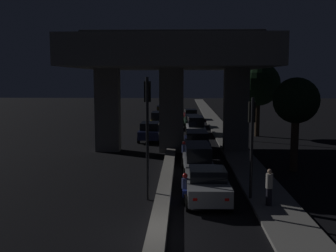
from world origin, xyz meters
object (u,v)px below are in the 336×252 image
at_px(traffic_light_left_of_median, 147,117).
at_px(car_dark_blue_third_oncoming, 163,111).
at_px(car_silver_second, 198,158).
at_px(car_silver_lead, 207,185).
at_px(car_white_fourth, 196,125).
at_px(motorcycle_black_filtering_mid, 184,154).
at_px(traffic_light_right_of_median, 252,131).
at_px(street_lamp, 222,86).
at_px(car_dark_blue_lead_oncoming, 150,131).
at_px(car_dark_red_sixth, 191,114).
at_px(motorcycle_blue_filtering_near, 185,190).
at_px(car_dark_blue_third, 197,141).
at_px(car_taxi_yellow_second_oncoming, 159,120).
at_px(car_dark_green_fifth, 192,121).
at_px(pedestrian_on_sidewalk, 269,187).

distance_m(traffic_light_left_of_median, car_dark_blue_third_oncoming, 39.64).
bearing_deg(car_silver_second, car_silver_lead, -179.70).
relative_size(car_white_fourth, motorcycle_black_filtering_mid, 2.37).
distance_m(traffic_light_right_of_median, street_lamp, 19.03).
height_order(car_silver_second, car_dark_blue_lead_oncoming, car_silver_second).
bearing_deg(car_dark_red_sixth, street_lamp, -173.82).
xyz_separation_m(car_dark_blue_lead_oncoming, motorcycle_blue_filtering_near, (3.12, -17.81, -0.32)).
bearing_deg(traffic_light_left_of_median, car_silver_lead, -4.67).
bearing_deg(car_dark_blue_third, car_taxi_yellow_second_oncoming, 14.21).
height_order(street_lamp, car_dark_green_fifth, street_lamp).
xyz_separation_m(car_taxi_yellow_second_oncoming, motorcycle_black_filtering_mid, (2.92, -18.71, -0.36)).
xyz_separation_m(car_dark_green_fifth, car_dark_blue_third_oncoming, (-4.07, 11.62, 0.13)).
xyz_separation_m(traffic_light_right_of_median, car_dark_red_sixth, (-2.13, 35.84, -2.54)).
height_order(car_dark_red_sixth, pedestrian_on_sidewalk, pedestrian_on_sidewalk).
bearing_deg(car_white_fourth, car_dark_blue_lead_oncoming, 131.18).
distance_m(car_white_fourth, motorcycle_black_filtering_mid, 13.35).
relative_size(car_taxi_yellow_second_oncoming, motorcycle_blue_filtering_near, 2.47).
bearing_deg(traffic_light_right_of_median, car_dark_blue_third, 99.41).
bearing_deg(street_lamp, car_white_fourth, 132.65).
relative_size(street_lamp, motorcycle_blue_filtering_near, 5.03).
relative_size(car_dark_green_fifth, pedestrian_on_sidewalk, 2.79).
bearing_deg(car_dark_blue_third, car_silver_lead, 179.12).
height_order(traffic_light_left_of_median, car_white_fourth, traffic_light_left_of_median).
relative_size(car_dark_blue_third, car_dark_blue_third_oncoming, 1.18).
relative_size(street_lamp, car_dark_green_fifth, 1.86).
bearing_deg(car_white_fourth, car_silver_lead, 177.57).
bearing_deg(car_dark_blue_third, motorcycle_blue_filtering_near, 174.59).
bearing_deg(car_dark_blue_third_oncoming, car_silver_second, 3.95).
height_order(car_silver_second, motorcycle_black_filtering_mid, car_silver_second).
height_order(car_dark_blue_third, motorcycle_black_filtering_mid, car_dark_blue_third).
bearing_deg(pedestrian_on_sidewalk, motorcycle_blue_filtering_near, 167.48).
xyz_separation_m(car_silver_lead, car_dark_blue_lead_oncoming, (-4.14, 17.73, 0.09)).
bearing_deg(car_dark_red_sixth, car_silver_second, 177.15).
bearing_deg(motorcycle_black_filtering_mid, car_dark_red_sixth, -5.80).
xyz_separation_m(traffic_light_right_of_median, car_taxi_yellow_second_oncoming, (-6.01, 26.95, -2.33)).
xyz_separation_m(motorcycle_blue_filtering_near, motorcycle_black_filtering_mid, (-0.03, 8.55, 0.04)).
bearing_deg(car_taxi_yellow_second_oncoming, car_silver_lead, 7.34).
distance_m(car_dark_green_fifth, car_dark_red_sixth, 7.97).
bearing_deg(car_dark_green_fifth, street_lamp, -166.18).
bearing_deg(car_dark_blue_third, pedestrian_on_sidewalk, -169.88).
bearing_deg(car_white_fourth, car_dark_red_sixth, -1.11).
xyz_separation_m(street_lamp, car_dark_red_sixth, (-2.60, 16.89, -4.21)).
relative_size(street_lamp, car_silver_lead, 2.02).
relative_size(car_white_fourth, pedestrian_on_sidewalk, 2.71).
distance_m(traffic_light_right_of_median, car_dark_blue_third_oncoming, 40.05).
bearing_deg(car_dark_blue_third, street_lamp, -22.91).
relative_size(street_lamp, car_white_fourth, 1.92).
bearing_deg(pedestrian_on_sidewalk, traffic_light_left_of_median, 168.35).
bearing_deg(street_lamp, traffic_light_right_of_median, -91.41).
height_order(car_white_fourth, motorcycle_blue_filtering_near, car_white_fourth).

